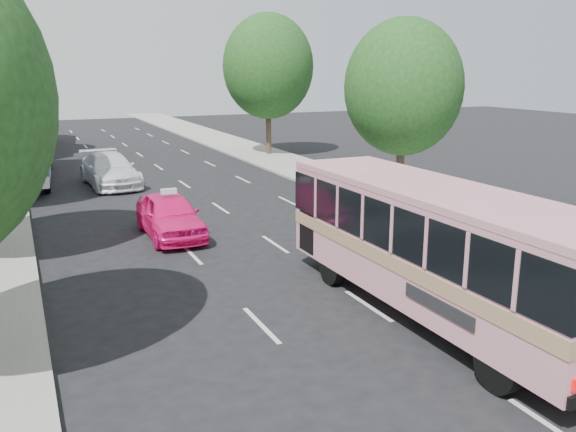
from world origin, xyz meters
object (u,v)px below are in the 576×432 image
tour_coach_front (24,143)px  pink_taxi (170,215)px  pink_bus (435,237)px  white_pickup (110,170)px  tour_coach_rear (19,116)px

tour_coach_front → pink_taxi: bearing=-68.9°
pink_bus → white_pickup: (-4.56, 20.33, -1.16)m
white_pickup → tour_coach_rear: 17.11m
pink_bus → tour_coach_rear: 37.86m
pink_taxi → tour_coach_front: size_ratio=0.41×
white_pickup → tour_coach_front: (-3.78, 3.24, 1.18)m
tour_coach_front → tour_coach_rear: tour_coach_rear is taller
pink_taxi → white_pickup: 10.71m
pink_taxi → tour_coach_rear: 27.69m
tour_coach_rear → tour_coach_front: bearing=-83.6°
pink_taxi → tour_coach_rear: (-4.30, 27.30, 1.67)m
white_pickup → tour_coach_rear: size_ratio=0.40×
tour_coach_front → tour_coach_rear: 13.37m
tour_coach_rear → pink_bus: bearing=-70.9°
white_pickup → tour_coach_front: 5.12m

